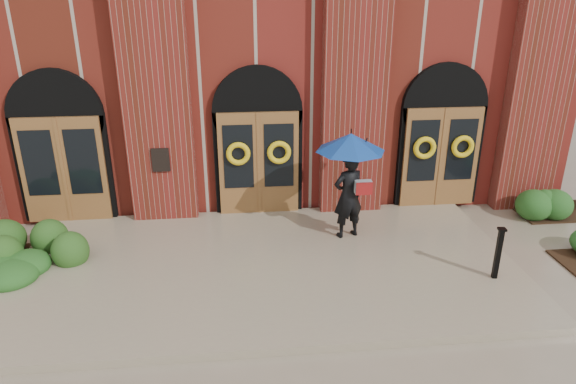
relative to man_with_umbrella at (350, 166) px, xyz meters
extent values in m
plane|color=gray|center=(-1.86, -1.19, -1.80)|extent=(90.00, 90.00, 0.00)
cube|color=gray|center=(-1.86, -1.04, -1.72)|extent=(10.00, 5.30, 0.15)
cube|color=maroon|center=(-1.86, 7.71, 1.70)|extent=(16.00, 12.00, 7.00)
cube|color=black|center=(-4.11, 1.28, -0.15)|extent=(0.40, 0.05, 0.55)
cube|color=maroon|center=(-4.11, 1.53, 1.70)|extent=(1.50, 0.45, 7.00)
cube|color=maroon|center=(0.39, 1.53, 1.70)|extent=(1.50, 0.45, 7.00)
cube|color=maroon|center=(4.89, 1.53, 1.70)|extent=(1.50, 0.45, 7.00)
cube|color=brown|center=(-6.36, 1.52, -0.40)|extent=(1.90, 0.10, 2.50)
cylinder|color=black|center=(-6.36, 1.66, 0.85)|extent=(2.10, 0.22, 2.10)
cube|color=brown|center=(-1.86, 1.52, -0.40)|extent=(1.90, 0.10, 2.50)
cylinder|color=black|center=(-1.86, 1.66, 0.85)|extent=(2.10, 0.22, 2.10)
cube|color=brown|center=(2.64, 1.52, -0.40)|extent=(1.90, 0.10, 2.50)
cylinder|color=black|center=(2.64, 1.66, 0.85)|extent=(2.10, 0.22, 2.10)
torus|color=yellow|center=(-2.34, 1.40, -0.10)|extent=(0.57, 0.13, 0.57)
torus|color=yellow|center=(-1.38, 1.40, -0.10)|extent=(0.57, 0.13, 0.57)
torus|color=yellow|center=(2.16, 1.40, -0.10)|extent=(0.57, 0.13, 0.57)
torus|color=yellow|center=(3.12, 1.40, -0.10)|extent=(0.57, 0.13, 0.57)
imported|color=black|center=(0.00, 0.00, -0.69)|extent=(0.80, 0.64, 1.91)
cone|color=#123E92|center=(0.00, 0.00, 0.52)|extent=(1.85, 1.85, 0.38)
cylinder|color=black|center=(0.05, -0.05, 0.01)|extent=(0.02, 0.02, 0.63)
cube|color=#B0B4B6|center=(0.28, -0.15, -0.44)|extent=(0.39, 0.28, 0.28)
cube|color=maroon|center=(0.28, -0.25, -0.44)|extent=(0.35, 0.13, 0.28)
cube|color=black|center=(2.44, -2.05, -1.15)|extent=(0.10, 0.10, 1.00)
cube|color=black|center=(2.44, -2.05, -0.62)|extent=(0.16, 0.16, 0.04)
ellipsoid|color=#264B19|center=(-7.06, -0.10, -1.43)|extent=(2.89, 1.16, 0.74)
camera|label=1|loc=(-2.38, -10.10, 3.54)|focal=32.00mm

